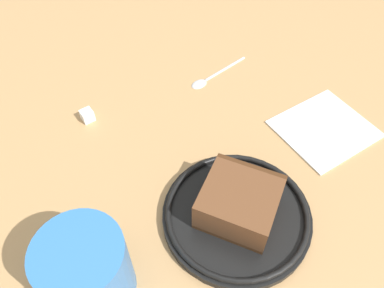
% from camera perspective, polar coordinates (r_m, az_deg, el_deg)
% --- Properties ---
extents(ground_plane, '(1.40, 1.40, 0.02)m').
position_cam_1_polar(ground_plane, '(0.53, -1.96, -7.15)').
color(ground_plane, tan).
extents(small_plate, '(0.19, 0.19, 0.02)m').
position_cam_1_polar(small_plate, '(0.50, 6.72, -10.43)').
color(small_plate, black).
rests_on(small_plate, ground_plane).
extents(cake_slice, '(0.12, 0.12, 0.05)m').
position_cam_1_polar(cake_slice, '(0.47, 7.11, -8.63)').
color(cake_slice, '#472814').
rests_on(cake_slice, small_plate).
extents(tea_mug, '(0.09, 0.11, 0.10)m').
position_cam_1_polar(tea_mug, '(0.43, -15.62, -17.97)').
color(tea_mug, '#3372BF').
rests_on(tea_mug, ground_plane).
extents(teaspoon, '(0.11, 0.08, 0.01)m').
position_cam_1_polar(teaspoon, '(0.67, 2.43, 9.92)').
color(teaspoon, silver).
rests_on(teaspoon, ground_plane).
extents(folded_napkin, '(0.18, 0.17, 0.01)m').
position_cam_1_polar(folded_napkin, '(0.62, 19.24, 2.27)').
color(folded_napkin, white).
rests_on(folded_napkin, ground_plane).
extents(sugar_cube, '(0.02, 0.02, 0.02)m').
position_cam_1_polar(sugar_cube, '(0.62, -15.42, 4.15)').
color(sugar_cube, white).
rests_on(sugar_cube, ground_plane).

